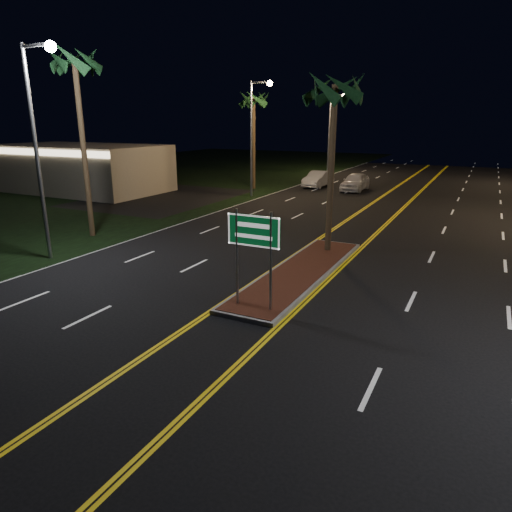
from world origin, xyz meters
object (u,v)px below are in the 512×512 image
Objects in this scene: streetlight_left_near at (40,129)px; palm_left_far at (254,100)px; median_island at (300,272)px; car_far at (318,178)px; commercial_building at (80,168)px; highway_sign at (254,240)px; streetlight_left_mid at (256,125)px; palm_left_near at (75,64)px; car_near at (355,180)px; streetlight_left_far at (332,124)px; palm_median at (335,90)px.

streetlight_left_near reaches higher than palm_left_far.
median_island is 1.99× the size of car_far.
highway_sign is at bearing -33.48° from commercial_building.
streetlight_left_mid is 5.01m from palm_left_far.
streetlight_left_near is 0.92× the size of palm_left_near.
streetlight_left_near is at bearing -103.65° from car_near.
car_far is at bearing 79.05° from palm_left_near.
streetlight_left_mid is (-10.61, 21.20, 3.25)m from highway_sign.
commercial_building is 22.49m from streetlight_left_near.
car_far is at bearing 33.02° from commercial_building.
median_island is at bearing -58.02° from streetlight_left_mid.
palm_left_near is at bearing -89.14° from palm_left_far.
streetlight_left_near is 1.00× the size of streetlight_left_far.
streetlight_left_mid is 9.51m from car_far.
palm_left_far reaches higher than car_far.
streetlight_left_near and streetlight_left_mid have the same top height.
palm_median is at bearing 11.31° from palm_left_near.
median_island is at bearing -80.31° from car_near.
streetlight_left_mid is at bearing 128.17° from palm_median.
highway_sign is at bearing -90.00° from palm_median.
palm_left_far reaches higher than car_near.
streetlight_left_far is at bearing 105.62° from car_far.
highway_sign is 0.62× the size of car_far.
highway_sign is 0.36× the size of palm_left_far.
median_island is 12.36m from streetlight_left_near.
streetlight_left_far is 1.02× the size of palm_left_far.
streetlight_left_mid is 17.25m from palm_median.
palm_median is at bearing -72.42° from streetlight_left_far.
streetlight_left_far is at bearing 106.00° from median_island.
car_near is at bearing 98.38° from highway_sign.
commercial_building is 28.75m from streetlight_left_far.
median_island is at bearing -4.57° from palm_left_near.
car_near is at bearing 101.47° from palm_median.
palm_left_near is 20.02m from palm_left_far.
streetlight_left_mid reaches higher than highway_sign.
highway_sign is at bearing -63.08° from palm_left_far.
streetlight_left_far is at bearing 104.44° from highway_sign.
car_near is (-4.14, 28.13, -1.49)m from highway_sign.
palm_left_far is at bearing 118.67° from streetlight_left_mid.
highway_sign is 28.47m from car_near.
streetlight_left_far reaches higher than palm_median.
median_island is 1.16× the size of palm_left_far.
car_near is at bearing 18.65° from palm_left_far.
commercial_building reaches higher than car_near.
car_far is (2.71, 7.75, -4.80)m from streetlight_left_mid.
median_island is 1.14× the size of streetlight_left_near.
streetlight_left_near reaches higher than median_island.
palm_median reaches higher than car_far.
median_island is at bearing -26.55° from commercial_building.
car_near is (-4.14, 23.92, 0.83)m from median_island.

